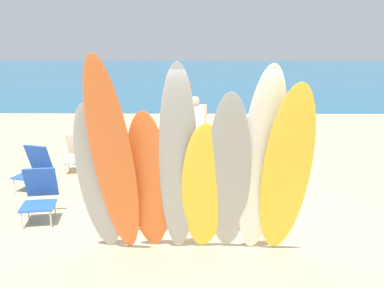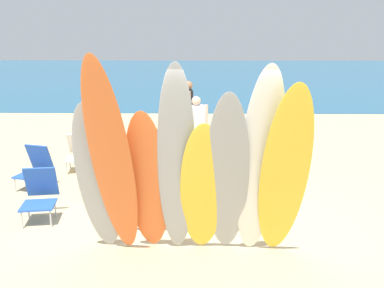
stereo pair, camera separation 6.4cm
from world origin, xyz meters
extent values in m
plane|color=tan|center=(0.00, 14.00, 0.00)|extent=(60.00, 60.00, 0.00)
cube|color=#235B7F|center=(0.00, 30.05, 0.01)|extent=(60.00, 40.00, 0.02)
cylinder|color=brown|center=(-1.31, 0.00, 0.30)|extent=(0.07, 0.07, 0.60)
cylinder|color=brown|center=(1.31, 0.00, 0.30)|extent=(0.07, 0.07, 0.60)
cylinder|color=brown|center=(0.00, 0.00, 0.60)|extent=(2.73, 0.06, 0.06)
ellipsoid|color=#999EA3|center=(-1.15, -0.60, 1.07)|extent=(0.56, 0.80, 2.14)
ellipsoid|color=orange|center=(-0.90, -0.82, 1.35)|extent=(0.59, 1.19, 2.69)
ellipsoid|color=orange|center=(-0.53, -0.57, 1.02)|extent=(0.56, 0.76, 2.04)
ellipsoid|color=#999EA3|center=(-0.15, -0.68, 1.30)|extent=(0.50, 0.90, 2.60)
ellipsoid|color=yellow|center=(0.17, -0.60, 0.96)|extent=(0.58, 0.79, 1.91)
ellipsoid|color=#999EA3|center=(0.46, -0.68, 1.14)|extent=(0.59, 0.98, 2.29)
ellipsoid|color=white|center=(0.85, -0.71, 1.29)|extent=(0.56, 0.94, 2.58)
ellipsoid|color=yellow|center=(1.14, -0.77, 1.20)|extent=(0.59, 1.02, 2.40)
cylinder|color=beige|center=(-1.76, 1.60, 0.39)|extent=(0.12, 0.12, 0.78)
cylinder|color=beige|center=(-1.90, 1.31, 0.39)|extent=(0.12, 0.12, 0.78)
cube|color=silver|center=(-1.83, 1.46, 0.72)|extent=(0.42, 0.26, 0.19)
cube|color=#2D4CB2|center=(-1.83, 1.46, 1.09)|extent=(0.36, 0.46, 0.61)
sphere|color=beige|center=(-1.83, 1.46, 1.51)|extent=(0.22, 0.22, 0.22)
cylinder|color=beige|center=(-1.72, 1.69, 1.13)|extent=(0.10, 0.10, 0.55)
cylinder|color=beige|center=(-1.94, 1.22, 1.13)|extent=(0.10, 0.10, 0.55)
cylinder|color=beige|center=(0.19, 3.85, 0.37)|extent=(0.11, 0.11, 0.75)
cylinder|color=beige|center=(-0.10, 3.74, 0.37)|extent=(0.11, 0.11, 0.75)
cube|color=#B23399|center=(0.05, 3.80, 0.69)|extent=(0.40, 0.25, 0.18)
cube|color=silver|center=(0.05, 3.80, 1.04)|extent=(0.43, 0.33, 0.59)
sphere|color=beige|center=(0.05, 3.80, 1.44)|extent=(0.21, 0.21, 0.21)
cylinder|color=beige|center=(0.28, 3.89, 1.07)|extent=(0.09, 0.09, 0.52)
cylinder|color=beige|center=(-0.18, 3.71, 1.07)|extent=(0.09, 0.09, 0.52)
cylinder|color=beige|center=(2.08, 2.92, 0.38)|extent=(0.12, 0.12, 0.76)
cylinder|color=beige|center=(2.18, 2.62, 0.38)|extent=(0.12, 0.12, 0.76)
cube|color=#B23399|center=(2.13, 2.77, 0.70)|extent=(0.41, 0.25, 0.18)
cube|color=#B23399|center=(2.13, 2.77, 1.06)|extent=(0.32, 0.44, 0.60)
sphere|color=beige|center=(2.13, 2.77, 1.47)|extent=(0.22, 0.22, 0.22)
cylinder|color=beige|center=(2.05, 3.01, 1.09)|extent=(0.09, 0.09, 0.53)
cylinder|color=beige|center=(2.21, 2.53, 1.09)|extent=(0.09, 0.09, 0.53)
cylinder|color=#9E704C|center=(-0.20, 5.34, 0.43)|extent=(0.13, 0.13, 0.85)
cylinder|color=#9E704C|center=(-0.16, 5.00, 0.43)|extent=(0.13, 0.13, 0.85)
cube|color=#DB333D|center=(-0.18, 5.17, 0.78)|extent=(0.46, 0.28, 0.20)
cube|color=black|center=(-0.18, 5.17, 1.18)|extent=(0.27, 0.46, 0.67)
sphere|color=#9E704C|center=(-0.18, 5.17, 1.64)|extent=(0.24, 0.24, 0.24)
cylinder|color=#9E704C|center=(-0.21, 5.45, 1.22)|extent=(0.10, 0.10, 0.59)
cylinder|color=#9E704C|center=(-0.15, 4.89, 1.22)|extent=(0.10, 0.10, 0.59)
cylinder|color=#B7B7BC|center=(-2.57, 0.22, 0.14)|extent=(0.02, 0.02, 0.28)
cylinder|color=#B7B7BC|center=(-2.15, 0.28, 0.14)|extent=(0.02, 0.02, 0.28)
cylinder|color=#B7B7BC|center=(-2.63, 0.59, 0.14)|extent=(0.02, 0.02, 0.28)
cylinder|color=#B7B7BC|center=(-2.21, 0.65, 0.14)|extent=(0.02, 0.02, 0.28)
cube|color=blue|center=(-2.39, 0.44, 0.30)|extent=(0.56, 0.52, 0.03)
cube|color=blue|center=(-2.44, 0.75, 0.57)|extent=(0.53, 0.28, 0.53)
cylinder|color=#B7B7BC|center=(-3.34, 1.70, 0.14)|extent=(0.02, 0.02, 0.28)
cylinder|color=#B7B7BC|center=(-2.94, 1.59, 0.14)|extent=(0.02, 0.02, 0.28)
cylinder|color=#B7B7BC|center=(-3.24, 2.07, 0.14)|extent=(0.02, 0.02, 0.28)
cylinder|color=#B7B7BC|center=(-2.84, 1.95, 0.14)|extent=(0.02, 0.02, 0.28)
cube|color=blue|center=(-3.09, 1.83, 0.30)|extent=(0.60, 0.57, 0.03)
cube|color=blue|center=(-3.00, 2.13, 0.57)|extent=(0.54, 0.34, 0.53)
cylinder|color=#B7B7BC|center=(-2.70, 2.73, 0.14)|extent=(0.02, 0.02, 0.28)
cylinder|color=#B7B7BC|center=(-2.28, 2.78, 0.14)|extent=(0.02, 0.02, 0.28)
cylinder|color=#B7B7BC|center=(-2.75, 3.10, 0.14)|extent=(0.02, 0.02, 0.28)
cylinder|color=#B7B7BC|center=(-2.33, 3.15, 0.14)|extent=(0.02, 0.02, 0.28)
cube|color=silver|center=(-2.52, 2.94, 0.30)|extent=(0.55, 0.51, 0.03)
cube|color=silver|center=(-2.56, 3.29, 0.55)|extent=(0.53, 0.35, 0.50)
camera|label=1|loc=(0.06, -5.31, 2.80)|focal=37.38mm
camera|label=2|loc=(0.12, -5.31, 2.80)|focal=37.38mm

